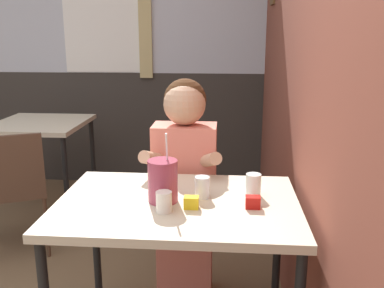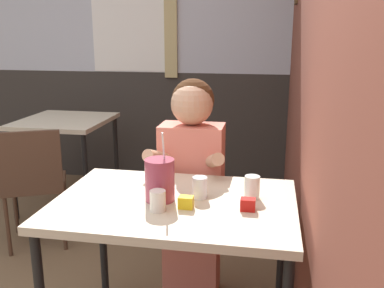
{
  "view_description": "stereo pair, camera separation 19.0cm",
  "coord_description": "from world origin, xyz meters",
  "px_view_note": "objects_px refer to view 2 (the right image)",
  "views": [
    {
      "loc": [
        0.92,
        -1.3,
        1.47
      ],
      "look_at": [
        0.78,
        0.53,
        0.99
      ],
      "focal_mm": 40.0,
      "sensor_mm": 36.0,
      "label": 1
    },
    {
      "loc": [
        1.11,
        -1.28,
        1.47
      ],
      "look_at": [
        0.78,
        0.53,
        0.99
      ],
      "focal_mm": 40.0,
      "sensor_mm": 36.0,
      "label": 2
    }
  ],
  "objects_px": {
    "main_table": "(175,217)",
    "person_seated": "(192,182)",
    "background_table": "(65,130)",
    "cocktail_pitcher": "(160,180)",
    "chair_near_window": "(34,178)"
  },
  "relations": [
    {
      "from": "main_table",
      "to": "person_seated",
      "type": "distance_m",
      "value": 0.52
    },
    {
      "from": "main_table",
      "to": "person_seated",
      "type": "height_order",
      "value": "person_seated"
    },
    {
      "from": "background_table",
      "to": "cocktail_pitcher",
      "type": "bearing_deg",
      "value": -52.0
    },
    {
      "from": "main_table",
      "to": "chair_near_window",
      "type": "distance_m",
      "value": 1.48
    },
    {
      "from": "chair_near_window",
      "to": "cocktail_pitcher",
      "type": "distance_m",
      "value": 1.47
    },
    {
      "from": "person_seated",
      "to": "chair_near_window",
      "type": "bearing_deg",
      "value": 163.54
    },
    {
      "from": "chair_near_window",
      "to": "main_table",
      "type": "bearing_deg",
      "value": -60.64
    },
    {
      "from": "background_table",
      "to": "person_seated",
      "type": "xyz_separation_m",
      "value": [
        1.28,
        -1.06,
        -0.01
      ]
    },
    {
      "from": "person_seated",
      "to": "cocktail_pitcher",
      "type": "height_order",
      "value": "person_seated"
    },
    {
      "from": "cocktail_pitcher",
      "to": "person_seated",
      "type": "bearing_deg",
      "value": 85.41
    },
    {
      "from": "main_table",
      "to": "chair_near_window",
      "type": "xyz_separation_m",
      "value": [
        -1.19,
        0.86,
        -0.2
      ]
    },
    {
      "from": "background_table",
      "to": "chair_near_window",
      "type": "distance_m",
      "value": 0.74
    },
    {
      "from": "main_table",
      "to": "chair_near_window",
      "type": "bearing_deg",
      "value": 144.02
    },
    {
      "from": "background_table",
      "to": "person_seated",
      "type": "distance_m",
      "value": 1.66
    },
    {
      "from": "main_table",
      "to": "cocktail_pitcher",
      "type": "height_order",
      "value": "cocktail_pitcher"
    }
  ]
}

